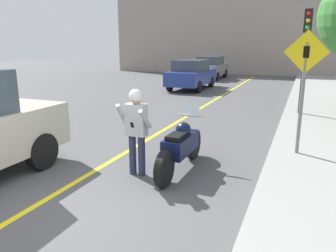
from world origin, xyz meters
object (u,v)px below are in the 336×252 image
object	(u,v)px
crossing_sign	(304,81)
parked_car_blue	(191,74)
traffic_light	(306,42)
parked_car_grey	(210,67)
motorcycle	(181,146)
person_biker	(136,124)

from	to	relation	value
crossing_sign	parked_car_blue	world-z (taller)	crossing_sign
traffic_light	parked_car_blue	world-z (taller)	traffic_light
traffic_light	parked_car_grey	distance (m)	13.82
motorcycle	person_biker	bearing A→B (deg)	-143.06
motorcycle	person_biker	size ratio (longest dim) A/B	1.36
crossing_sign	traffic_light	size ratio (longest dim) A/B	0.76
motorcycle	parked_car_blue	distance (m)	12.73
traffic_light	parked_car_blue	distance (m)	8.50
person_biker	parked_car_blue	distance (m)	13.05
motorcycle	parked_car_blue	xyz separation A→B (m)	(-3.87, 12.12, 0.34)
motorcycle	parked_car_grey	distance (m)	18.91
motorcycle	traffic_light	distance (m)	7.00
crossing_sign	parked_car_blue	size ratio (longest dim) A/B	0.63
parked_car_grey	person_biker	bearing A→B (deg)	-78.77
parked_car_blue	person_biker	bearing A→B (deg)	-76.01
crossing_sign	traffic_light	distance (m)	4.79
parked_car_grey	motorcycle	bearing A→B (deg)	-76.32
motorcycle	parked_car_grey	bearing A→B (deg)	103.68
parked_car_blue	crossing_sign	bearing A→B (deg)	-60.07
traffic_light	crossing_sign	bearing A→B (deg)	-89.33
motorcycle	crossing_sign	bearing A→B (deg)	36.85
motorcycle	parked_car_blue	world-z (taller)	parked_car_blue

